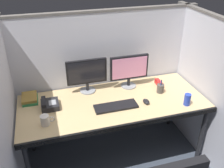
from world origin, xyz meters
TOP-DOWN VIEW (x-y plane):
  - cubicle_partition_rear at (0.00, 0.74)m, footprint 2.21×0.06m
  - cubicle_partition_left at (-0.99, 0.20)m, footprint 0.06×1.41m
  - cubicle_partition_right at (0.99, 0.20)m, footprint 0.06×1.41m
  - desk at (0.00, 0.29)m, footprint 1.90×0.80m
  - monitor_left at (-0.21, 0.58)m, footprint 0.43×0.17m
  - monitor_right at (0.26, 0.55)m, footprint 0.43×0.17m
  - keyboard_main at (-0.01, 0.19)m, footprint 0.43×0.15m
  - computer_mouse at (0.31, 0.18)m, footprint 0.06×0.10m
  - book_stack at (-0.82, 0.56)m, footprint 0.16×0.22m
  - red_stapler at (0.60, 0.47)m, footprint 0.04×0.15m
  - desk_phone at (-0.63, 0.38)m, footprint 0.17×0.19m
  - pen_cup at (0.54, 0.33)m, footprint 0.08×0.08m
  - coffee_mug at (-0.69, 0.11)m, footprint 0.13×0.08m
  - soda_can at (0.69, 0.04)m, footprint 0.07×0.07m

SIDE VIEW (x-z plane):
  - desk at x=0.00m, z-range 0.32..1.06m
  - keyboard_main at x=-0.01m, z-range 0.74..0.76m
  - computer_mouse at x=0.31m, z-range 0.74..0.77m
  - book_stack at x=-0.82m, z-range 0.74..0.79m
  - red_stapler at x=0.60m, z-range 0.74..0.80m
  - desk_phone at x=-0.63m, z-range 0.73..0.82m
  - coffee_mug at x=-0.69m, z-range 0.74..0.84m
  - pen_cup at x=0.54m, z-range 0.71..0.87m
  - cubicle_partition_rear at x=0.00m, z-range 0.00..1.58m
  - cubicle_partition_left at x=-0.99m, z-range 0.00..1.58m
  - cubicle_partition_right at x=0.99m, z-range 0.00..1.58m
  - soda_can at x=0.69m, z-range 0.74..0.86m
  - monitor_left at x=-0.21m, z-range 0.77..1.14m
  - monitor_right at x=0.26m, z-range 0.77..1.14m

